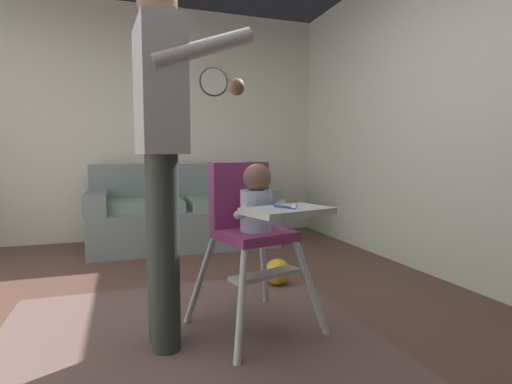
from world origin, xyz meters
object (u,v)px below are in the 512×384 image
high_chair (254,215)px  adult_standing (162,146)px  couch (184,214)px  toy_ball (278,272)px  wall_clock (213,82)px

high_chair → adult_standing: bearing=-100.7°
high_chair → adult_standing: size_ratio=0.52×
couch → adult_standing: 2.38m
toy_ball → wall_clock: (-0.01, 2.04, 1.73)m
couch → wall_clock: size_ratio=5.71×
couch → wall_clock: 1.63m
adult_standing → wall_clock: bearing=68.1°
couch → adult_standing: adult_standing is taller
high_chair → toy_ball: high_chair is taller
toy_ball → wall_clock: size_ratio=0.58×
wall_clock → toy_ball: bearing=-89.8°
couch → high_chair: bearing=1.3°
couch → toy_ball: size_ratio=9.80×
high_chair → wall_clock: wall_clock is taller
adult_standing → toy_ball: adult_standing is taller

